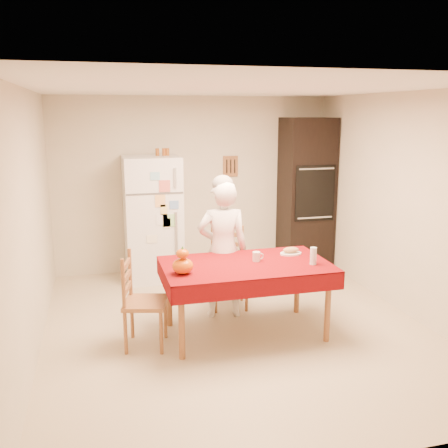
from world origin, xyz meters
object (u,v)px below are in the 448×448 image
object	(u,v)px
chair_left	(139,297)
coffee_mug	(256,257)
pumpkin_lower	(183,266)
seated_woman	(223,250)
refrigerator	(153,219)
dining_table	(246,270)
bread_plate	(291,253)
oven_cabinet	(306,193)
chair_far	(229,264)
wine_glass	(313,256)

from	to	relation	value
chair_left	coffee_mug	distance (m)	1.26
coffee_mug	pumpkin_lower	world-z (taller)	pumpkin_lower
pumpkin_lower	chair_left	bearing A→B (deg)	160.42
seated_woman	pumpkin_lower	distance (m)	0.89
pumpkin_lower	refrigerator	bearing A→B (deg)	90.69
refrigerator	dining_table	size ratio (longest dim) A/B	1.00
bread_plate	oven_cabinet	bearing A→B (deg)	62.12
chair_far	seated_woman	distance (m)	0.43
dining_table	coffee_mug	xyz separation A→B (m)	(0.13, 0.05, 0.12)
seated_woman	chair_far	bearing A→B (deg)	-108.60
refrigerator	seated_woman	xyz separation A→B (m)	(0.60, -1.53, -0.07)
oven_cabinet	chair_far	size ratio (longest dim) A/B	2.32
wine_glass	bread_plate	size ratio (longest dim) A/B	0.73
coffee_mug	chair_left	bearing A→B (deg)	-177.09
seated_woman	bread_plate	bearing A→B (deg)	162.83
dining_table	wine_glass	bearing A→B (deg)	-16.87
chair_far	coffee_mug	xyz separation A→B (m)	(0.09, -0.77, 0.30)
refrigerator	bread_plate	distance (m)	2.25
chair_far	bread_plate	size ratio (longest dim) A/B	3.96
chair_left	wine_glass	distance (m)	1.79
seated_woman	pumpkin_lower	size ratio (longest dim) A/B	7.65
dining_table	oven_cabinet	bearing A→B (deg)	53.09
seated_woman	coffee_mug	size ratio (longest dim) A/B	15.52
coffee_mug	pumpkin_lower	bearing A→B (deg)	-165.38
refrigerator	chair_left	xyz separation A→B (m)	(-0.39, -2.06, -0.34)
dining_table	chair_far	xyz separation A→B (m)	(0.04, 0.82, -0.18)
bread_plate	dining_table	bearing A→B (deg)	-160.57
oven_cabinet	seated_woman	size ratio (longest dim) A/B	1.42
pumpkin_lower	chair_far	bearing A→B (deg)	53.76
refrigerator	pumpkin_lower	world-z (taller)	refrigerator
chair_far	bread_plate	xyz separation A→B (m)	(0.53, -0.61, 0.26)
chair_left	wine_glass	world-z (taller)	chair_left
refrigerator	seated_woman	distance (m)	1.64
bread_plate	seated_woman	bearing A→B (deg)	154.96
oven_cabinet	chair_far	distance (m)	2.08
bread_plate	chair_far	bearing A→B (deg)	131.01
dining_table	chair_far	distance (m)	0.84
coffee_mug	wine_glass	world-z (taller)	wine_glass
coffee_mug	dining_table	bearing A→B (deg)	-159.05
dining_table	bread_plate	world-z (taller)	bread_plate
chair_left	bread_plate	xyz separation A→B (m)	(1.67, 0.22, 0.26)
chair_left	pumpkin_lower	bearing A→B (deg)	-95.36
chair_left	bread_plate	size ratio (longest dim) A/B	3.96
dining_table	wine_glass	xyz separation A→B (m)	(0.65, -0.20, 0.16)
wine_glass	coffee_mug	bearing A→B (deg)	154.80
chair_left	bread_plate	bearing A→B (deg)	-68.44
chair_left	pumpkin_lower	xyz separation A→B (m)	(0.42, -0.15, 0.33)
dining_table	wine_glass	size ratio (longest dim) A/B	9.66
chair_far	pumpkin_lower	world-z (taller)	chair_far
coffee_mug	bread_plate	bearing A→B (deg)	18.99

